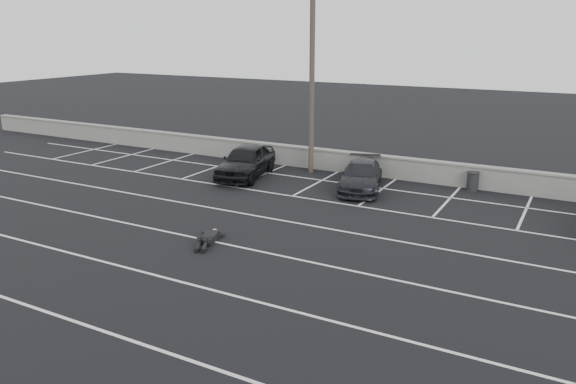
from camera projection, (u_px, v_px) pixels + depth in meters
The scene contains 8 objects.
ground at pixel (121, 266), 16.80m from camera, with size 120.00×120.00×0.00m, color black.
seawall at pixel (321, 159), 28.47m from camera, with size 50.00×0.45×1.06m.
stall_lines at pixel (207, 223), 20.56m from camera, with size 36.00×20.05×0.01m.
car_left at pixel (246, 161), 26.92m from camera, with size 1.84×4.58×1.56m, color black.
car_right at pixel (361, 176), 24.78m from camera, with size 1.73×4.25×1.23m, color black.
utility_pole at pixel (312, 72), 26.67m from camera, with size 1.29×0.26×9.67m.
trash_bin at pixel (473, 181), 24.69m from camera, with size 0.66×0.66×0.85m.
person at pixel (210, 234), 18.85m from camera, with size 1.59×2.47×0.46m, color black, non-canonical shape.
Camera 1 is at (11.80, -11.25, 6.79)m, focal length 35.00 mm.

